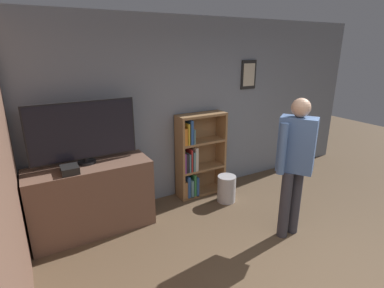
# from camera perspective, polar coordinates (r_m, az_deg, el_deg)

# --- Properties ---
(wall_back) EXTENTS (6.83, 0.09, 2.70)m
(wall_back) POSITION_cam_1_polar(r_m,az_deg,el_deg) (4.63, -0.24, 6.58)
(wall_back) COLOR gray
(wall_back) RESTS_ON ground_plane
(wall_side_brick) EXTENTS (0.06, 4.43, 2.70)m
(wall_side_brick) POSITION_cam_1_polar(r_m,az_deg,el_deg) (2.68, -32.33, -5.04)
(wall_side_brick) COLOR brown
(wall_side_brick) RESTS_ON ground_plane
(tv_ledge) EXTENTS (1.48, 0.53, 0.90)m
(tv_ledge) POSITION_cam_1_polar(r_m,az_deg,el_deg) (4.04, -18.47, -9.78)
(tv_ledge) COLOR brown
(tv_ledge) RESTS_ON ground_plane
(television) EXTENTS (1.26, 0.22, 0.77)m
(television) POSITION_cam_1_polar(r_m,az_deg,el_deg) (3.82, -20.00, 2.17)
(television) COLOR black
(television) RESTS_ON tv_ledge
(game_console) EXTENTS (0.19, 0.23, 0.08)m
(game_console) POSITION_cam_1_polar(r_m,az_deg,el_deg) (3.70, -22.27, -4.50)
(game_console) COLOR black
(game_console) RESTS_ON tv_ledge
(bookshelf) EXTENTS (0.79, 0.28, 1.31)m
(bookshelf) POSITION_cam_1_polar(r_m,az_deg,el_deg) (4.68, 0.76, -2.70)
(bookshelf) COLOR #997047
(bookshelf) RESTS_ON ground_plane
(person) EXTENTS (0.55, 0.46, 1.74)m
(person) POSITION_cam_1_polar(r_m,az_deg,el_deg) (3.72, 19.06, -2.59)
(person) COLOR #383842
(person) RESTS_ON ground_plane
(waste_bin) EXTENTS (0.28, 0.28, 0.41)m
(waste_bin) POSITION_cam_1_polar(r_m,az_deg,el_deg) (4.65, 6.59, -8.45)
(waste_bin) COLOR #B7B7BC
(waste_bin) RESTS_ON ground_plane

